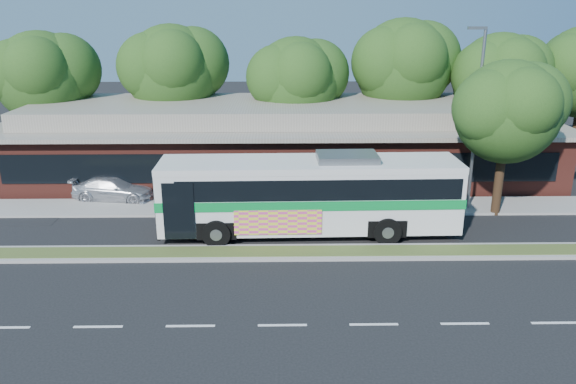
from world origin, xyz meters
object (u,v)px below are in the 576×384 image
(lamp_post, at_px, (476,115))
(sidewalk_tree, at_px, (514,109))
(sedan, at_px, (114,189))
(transit_bus, at_px, (311,190))

(lamp_post, bearing_deg, sidewalk_tree, -20.21)
(sedan, bearing_deg, sidewalk_tree, -88.65)
(lamp_post, bearing_deg, sedan, 174.46)
(transit_bus, xyz_separation_m, sedan, (-10.33, 4.88, -1.46))
(transit_bus, relative_size, sidewalk_tree, 1.76)
(sidewalk_tree, bearing_deg, sedan, 173.26)
(lamp_post, height_order, sidewalk_tree, lamp_post)
(sidewalk_tree, bearing_deg, lamp_post, 159.79)
(lamp_post, xyz_separation_m, sedan, (-18.56, 1.80, -4.27))
(transit_bus, bearing_deg, lamp_post, 19.54)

